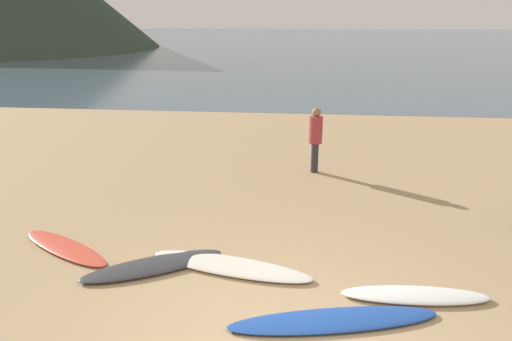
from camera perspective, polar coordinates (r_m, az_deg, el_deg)
The scene contains 8 objects.
ground_plane at distance 14.90m, azimuth 4.49°, elevation 3.87°, with size 120.00×120.00×0.20m, color tan.
ocean_water at distance 67.96m, azimuth 5.95°, elevation 15.46°, with size 140.00×100.00×0.01m, color #475B6B.
surfboard_0 at distance 8.40m, azimuth -22.24°, elevation -8.67°, with size 2.06×0.48×0.07m, color #D84C38.
surfboard_1 at distance 7.43m, azimuth -12.38°, elevation -11.24°, with size 2.17×0.57×0.09m, color #333338.
surfboard_2 at distance 7.27m, azimuth -3.17°, elevation -11.52°, with size 2.57×0.57×0.09m, color silver.
surfboard_3 at distance 6.23m, azimuth 9.43°, elevation -17.54°, with size 2.70×0.51×0.07m, color #1E479E.
surfboard_4 at distance 6.94m, azimuth 18.79°, elevation -14.18°, with size 2.00×0.46×0.09m, color white.
person_0 at distance 11.27m, azimuth 7.27°, elevation 4.33°, with size 0.32×0.32×1.58m.
Camera 1 is at (0.35, -4.41, 3.70)m, focal length 32.85 mm.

